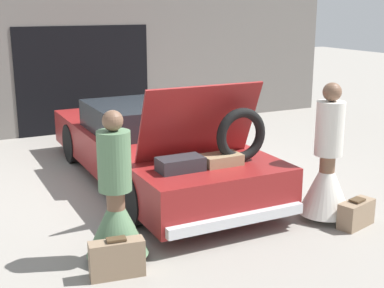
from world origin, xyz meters
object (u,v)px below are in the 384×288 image
Objects in this scene: suitcase_beside_right_person at (356,214)px; person_left at (116,210)px; person_right at (327,172)px; car at (152,146)px; suitcase_beside_left_person at (117,259)px.

person_left is at bearing 171.35° from suitcase_beside_right_person.
car is at bearing 24.10° from person_right.
person_right is at bearing 117.47° from suitcase_beside_right_person.
suitcase_beside_left_person is 1.03× the size of suitcase_beside_right_person.
suitcase_beside_right_person is (2.88, -0.44, -0.41)m from person_left.
person_right is at bearing 5.14° from suitcase_beside_left_person.
person_left is 0.94× the size of person_right.
car reaches higher than suitcase_beside_right_person.
car reaches higher than person_left.
car is 3.03m from suitcase_beside_left_person.
person_right reaches higher than person_left.
suitcase_beside_left_person is 3.00m from suitcase_beside_right_person.
person_left is 2.94m from suitcase_beside_right_person.
person_right is 3.15× the size of suitcase_beside_right_person.
suitcase_beside_left_person is (-2.81, -0.25, -0.42)m from person_right.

